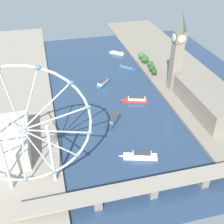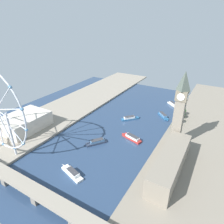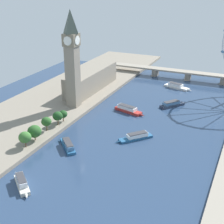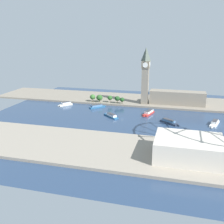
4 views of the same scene
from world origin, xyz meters
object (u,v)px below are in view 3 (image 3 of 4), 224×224
parliament_block (91,79)px  tour_boat_1 (128,109)px  tour_boat_3 (68,145)px  river_bridge (188,73)px  tour_boat_0 (22,183)px  tour_boat_5 (136,137)px  tour_boat_4 (172,104)px  tour_boat_2 (177,86)px  clock_tower (72,58)px

parliament_block → tour_boat_1: (60.61, -39.41, -11.66)m
tour_boat_3 → river_bridge: bearing=-56.3°
tour_boat_0 → tour_boat_5: (43.03, 91.16, -0.40)m
tour_boat_3 → tour_boat_4: tour_boat_4 is taller
tour_boat_0 → tour_boat_4: bearing=114.3°
tour_boat_2 → river_bridge: bearing=100.0°
tour_boat_1 → tour_boat_5: (27.04, -50.80, -0.40)m
tour_boat_1 → tour_boat_3: size_ratio=1.34×
parliament_block → tour_boat_3: 133.48m
tour_boat_1 → tour_boat_5: size_ratio=1.21×
parliament_block → tour_boat_1: bearing=-33.0°
river_bridge → tour_boat_0: (-45.64, -272.00, -5.65)m
clock_tower → river_bridge: clock_tower is taller
tour_boat_4 → tour_boat_2: bearing=45.8°
river_bridge → tour_boat_5: (-2.61, -180.84, -6.05)m
tour_boat_1 → tour_boat_2: 94.17m
river_bridge → tour_boat_2: river_bridge is taller
clock_tower → tour_boat_0: (36.49, -128.32, -48.58)m
tour_boat_4 → parliament_block: bearing=121.9°
parliament_block → tour_boat_5: parliament_block is taller
parliament_block → tour_boat_5: size_ratio=3.22×
parliament_block → tour_boat_5: (87.65, -90.21, -12.06)m
parliament_block → river_bridge: bearing=45.1°
river_bridge → tour_boat_3: bearing=-102.0°
tour_boat_2 → tour_boat_0: bearing=-83.5°
tour_boat_1 → tour_boat_3: (-16.20, -85.91, -0.20)m
river_bridge → tour_boat_4: size_ratio=7.13×
tour_boat_0 → river_bridge: bearing=121.2°
clock_tower → parliament_block: bearing=98.7°
tour_boat_0 → tour_boat_3: size_ratio=0.91×
clock_tower → river_bridge: 170.98m
tour_boat_1 → tour_boat_5: bearing=-45.5°
tour_boat_3 → tour_boat_5: size_ratio=0.90×
river_bridge → tour_boat_1: bearing=-102.8°
tour_boat_0 → tour_boat_1: bearing=124.3°
tour_boat_0 → tour_boat_2: size_ratio=0.65×
tour_boat_1 → tour_boat_4: 47.81m
tour_boat_0 → tour_boat_3: 56.06m
tour_boat_0 → tour_boat_1: size_ratio=0.68×
tour_boat_3 → tour_boat_2: bearing=-57.5°
tour_boat_4 → tour_boat_0: bearing=-160.3°
tour_boat_2 → tour_boat_4: bearing=-63.7°
clock_tower → tour_boat_5: (79.52, -37.15, -48.98)m
tour_boat_5 → clock_tower: bearing=-73.6°
clock_tower → tour_boat_1: size_ratio=2.74×
parliament_block → tour_boat_0: parliament_block is taller
parliament_block → tour_boat_2: (85.75, 51.34, -11.93)m
clock_tower → tour_boat_3: bearing=-63.3°
tour_boat_4 → tour_boat_5: tour_boat_4 is taller
clock_tower → parliament_block: 65.15m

